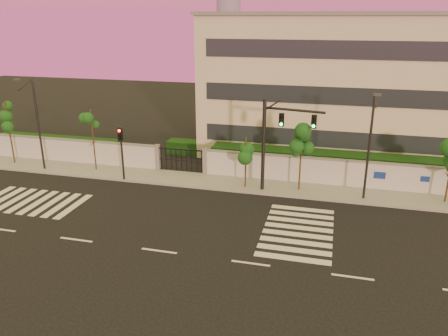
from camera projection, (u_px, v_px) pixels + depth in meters
The scene contains 14 objects.
ground at pixel (159, 251), 23.38m from camera, with size 120.00×120.00×0.00m, color black.
sidewalk at pixel (212, 182), 32.96m from camera, with size 60.00×3.00×0.15m, color gray.
perimeter_wall at pixel (219, 163), 33.98m from camera, with size 60.00×0.36×2.20m.
hedge_row at pixel (240, 157), 36.32m from camera, with size 41.00×4.25×1.80m.
institutional_building at pixel (342, 83), 39.35m from camera, with size 24.40×12.40×12.25m.
road_markings at pixel (159, 218), 27.18m from camera, with size 57.00×7.62×0.02m.
street_tree_b at pixel (8, 119), 35.80m from camera, with size 1.60×1.28×5.34m.
street_tree_c at pixel (92, 126), 34.24m from camera, with size 1.32×1.05×5.08m.
street_tree_d at pixel (246, 151), 30.88m from camera, with size 1.42×1.13×3.88m.
street_tree_e at pixel (302, 142), 30.18m from camera, with size 1.49×1.19×4.95m.
traffic_signal_main at pixel (276, 135), 29.80m from camera, with size 4.18×0.92×6.64m.
traffic_signal_secondary at pixel (121, 147), 32.41m from camera, with size 0.33×0.33×4.27m.
streetlight_west at pixel (37, 122), 34.11m from camera, with size 0.45×1.83×7.60m.
streetlight_east at pixel (370, 143), 28.35m from camera, with size 0.45×1.82×7.56m.
Camera 1 is at (8.48, -19.10, 11.91)m, focal length 35.00 mm.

